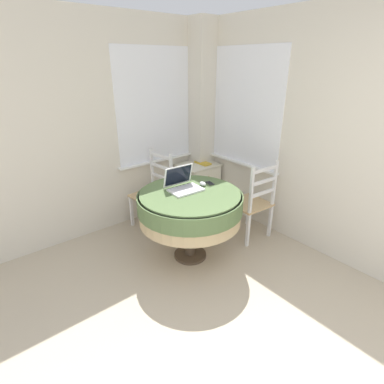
{
  "coord_description": "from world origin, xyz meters",
  "views": [
    {
      "loc": [
        -0.86,
        -0.19,
        2.01
      ],
      "look_at": [
        1.06,
        2.15,
        0.7
      ],
      "focal_mm": 28.0,
      "sensor_mm": 36.0,
      "label": 1
    }
  ],
  "objects_px": {
    "computer_mouse": "(203,184)",
    "dining_chair_near_right_window": "(253,203)",
    "laptop": "(183,185)",
    "dining_chair_near_back_window": "(154,193)",
    "round_dining_table": "(190,206)",
    "cell_phone": "(210,183)",
    "book_on_cabinet": "(203,163)",
    "corner_cabinet": "(198,185)"
  },
  "relations": [
    {
      "from": "computer_mouse",
      "to": "dining_chair_near_right_window",
      "type": "height_order",
      "value": "dining_chair_near_right_window"
    },
    {
      "from": "laptop",
      "to": "dining_chair_near_back_window",
      "type": "relative_size",
      "value": 0.36
    },
    {
      "from": "round_dining_table",
      "to": "cell_phone",
      "type": "xyz_separation_m",
      "value": [
        0.33,
        0.06,
        0.15
      ]
    },
    {
      "from": "laptop",
      "to": "dining_chair_near_back_window",
      "type": "bearing_deg",
      "value": 82.85
    },
    {
      "from": "dining_chair_near_back_window",
      "to": "dining_chair_near_right_window",
      "type": "distance_m",
      "value": 1.26
    },
    {
      "from": "dining_chair_near_right_window",
      "to": "book_on_cabinet",
      "type": "bearing_deg",
      "value": 83.31
    },
    {
      "from": "computer_mouse",
      "to": "dining_chair_near_back_window",
      "type": "bearing_deg",
      "value": 99.45
    },
    {
      "from": "cell_phone",
      "to": "dining_chair_near_right_window",
      "type": "xyz_separation_m",
      "value": [
        0.52,
        -0.2,
        -0.32
      ]
    },
    {
      "from": "computer_mouse",
      "to": "dining_chair_near_right_window",
      "type": "bearing_deg",
      "value": -18.46
    },
    {
      "from": "computer_mouse",
      "to": "corner_cabinet",
      "type": "distance_m",
      "value": 1.2
    },
    {
      "from": "laptop",
      "to": "dining_chair_near_back_window",
      "type": "xyz_separation_m",
      "value": [
        0.09,
        0.74,
        -0.37
      ]
    },
    {
      "from": "cell_phone",
      "to": "book_on_cabinet",
      "type": "bearing_deg",
      "value": 52.79
    },
    {
      "from": "dining_chair_near_right_window",
      "to": "book_on_cabinet",
      "type": "xyz_separation_m",
      "value": [
        0.12,
        1.05,
        0.21
      ]
    },
    {
      "from": "round_dining_table",
      "to": "dining_chair_near_right_window",
      "type": "relative_size",
      "value": 1.11
    },
    {
      "from": "cell_phone",
      "to": "book_on_cabinet",
      "type": "xyz_separation_m",
      "value": [
        0.64,
        0.85,
        -0.11
      ]
    },
    {
      "from": "laptop",
      "to": "computer_mouse",
      "type": "xyz_separation_m",
      "value": [
        0.23,
        -0.06,
        -0.03
      ]
    },
    {
      "from": "corner_cabinet",
      "to": "book_on_cabinet",
      "type": "height_order",
      "value": "book_on_cabinet"
    },
    {
      "from": "laptop",
      "to": "corner_cabinet",
      "type": "xyz_separation_m",
      "value": [
        0.9,
        0.81,
        -0.5
      ]
    },
    {
      "from": "computer_mouse",
      "to": "book_on_cabinet",
      "type": "distance_m",
      "value": 1.13
    },
    {
      "from": "laptop",
      "to": "computer_mouse",
      "type": "height_order",
      "value": "laptop"
    },
    {
      "from": "dining_chair_near_back_window",
      "to": "book_on_cabinet",
      "type": "bearing_deg",
      "value": 2.95
    },
    {
      "from": "computer_mouse",
      "to": "cell_phone",
      "type": "relative_size",
      "value": 0.73
    },
    {
      "from": "computer_mouse",
      "to": "book_on_cabinet",
      "type": "relative_size",
      "value": 0.34
    },
    {
      "from": "dining_chair_near_back_window",
      "to": "corner_cabinet",
      "type": "bearing_deg",
      "value": 4.88
    },
    {
      "from": "dining_chair_near_right_window",
      "to": "computer_mouse",
      "type": "bearing_deg",
      "value": 161.54
    },
    {
      "from": "dining_chair_near_back_window",
      "to": "dining_chair_near_right_window",
      "type": "xyz_separation_m",
      "value": [
        0.75,
        -1.01,
        0.0
      ]
    },
    {
      "from": "corner_cabinet",
      "to": "book_on_cabinet",
      "type": "xyz_separation_m",
      "value": [
        0.07,
        -0.02,
        0.34
      ]
    },
    {
      "from": "computer_mouse",
      "to": "corner_cabinet",
      "type": "xyz_separation_m",
      "value": [
        0.68,
        0.87,
        -0.47
      ]
    },
    {
      "from": "round_dining_table",
      "to": "book_on_cabinet",
      "type": "height_order",
      "value": "round_dining_table"
    },
    {
      "from": "laptop",
      "to": "dining_chair_near_right_window",
      "type": "bearing_deg",
      "value": -17.22
    },
    {
      "from": "dining_chair_near_right_window",
      "to": "dining_chair_near_back_window",
      "type": "bearing_deg",
      "value": 126.82
    },
    {
      "from": "laptop",
      "to": "computer_mouse",
      "type": "distance_m",
      "value": 0.24
    },
    {
      "from": "dining_chair_near_right_window",
      "to": "laptop",
      "type": "bearing_deg",
      "value": 162.78
    },
    {
      "from": "book_on_cabinet",
      "to": "dining_chair_near_right_window",
      "type": "bearing_deg",
      "value": -96.69
    },
    {
      "from": "laptop",
      "to": "cell_phone",
      "type": "relative_size",
      "value": 3.11
    },
    {
      "from": "round_dining_table",
      "to": "dining_chair_near_back_window",
      "type": "xyz_separation_m",
      "value": [
        0.1,
        0.86,
        -0.17
      ]
    },
    {
      "from": "computer_mouse",
      "to": "corner_cabinet",
      "type": "relative_size",
      "value": 0.13
    },
    {
      "from": "cell_phone",
      "to": "round_dining_table",
      "type": "bearing_deg",
      "value": -169.87
    },
    {
      "from": "dining_chair_near_back_window",
      "to": "book_on_cabinet",
      "type": "relative_size",
      "value": 4.02
    },
    {
      "from": "dining_chair_near_back_window",
      "to": "corner_cabinet",
      "type": "relative_size",
      "value": 1.49
    },
    {
      "from": "cell_phone",
      "to": "dining_chair_near_right_window",
      "type": "height_order",
      "value": "dining_chair_near_right_window"
    },
    {
      "from": "laptop",
      "to": "dining_chair_near_right_window",
      "type": "xyz_separation_m",
      "value": [
        0.85,
        -0.26,
        -0.37
      ]
    }
  ]
}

